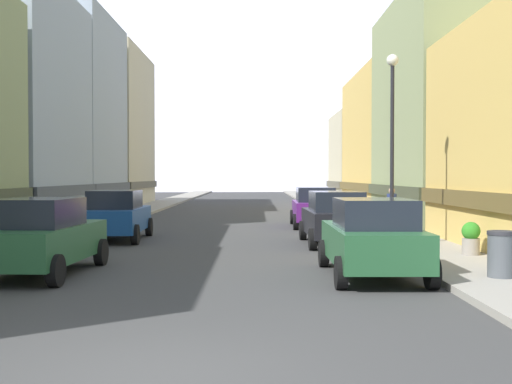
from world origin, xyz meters
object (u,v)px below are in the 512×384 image
at_px(trash_bin_right, 504,254).
at_px(potted_plant_0, 474,238).
at_px(car_right_0, 375,238).
at_px(streetlamp_right, 395,121).
at_px(car_right_1, 338,218).
at_px(pedestrian_0, 395,212).
at_px(car_left_1, 119,215).
at_px(car_right_2, 318,207).
at_px(car_left_0, 44,236).

height_order(trash_bin_right, potted_plant_0, trash_bin_right).
distance_m(car_right_0, streetlamp_right, 6.40).
bearing_deg(car_right_0, trash_bin_right, -20.53).
bearing_deg(car_right_0, car_right_1, 89.99).
distance_m(potted_plant_0, pedestrian_0, 6.82).
xyz_separation_m(car_left_1, pedestrian_0, (10.05, 1.22, 0.04)).
bearing_deg(car_right_2, pedestrian_0, -62.70).
distance_m(car_right_0, car_right_2, 14.50).
relative_size(car_right_0, trash_bin_right, 4.49).
relative_size(car_left_0, pedestrian_0, 2.64).
bearing_deg(car_left_1, car_right_1, -11.79).
xyz_separation_m(car_right_1, streetlamp_right, (1.55, -1.55, 3.09)).
height_order(car_right_1, potted_plant_0, car_right_1).
distance_m(trash_bin_right, streetlamp_right, 7.24).
height_order(car_left_1, pedestrian_0, pedestrian_0).
bearing_deg(pedestrian_0, car_right_2, 117.30).
xyz_separation_m(potted_plant_0, pedestrian_0, (-0.75, 6.77, 0.33)).
relative_size(potted_plant_0, pedestrian_0, 0.53).
bearing_deg(pedestrian_0, car_left_1, -173.08).
height_order(potted_plant_0, streetlamp_right, streetlamp_right).
height_order(car_left_0, trash_bin_right, car_left_0).
bearing_deg(car_right_2, car_left_1, -141.85).
bearing_deg(streetlamp_right, trash_bin_right, -81.05).
height_order(pedestrian_0, streetlamp_right, streetlamp_right).
relative_size(potted_plant_0, streetlamp_right, 0.15).
height_order(car_left_0, car_right_0, same).
relative_size(trash_bin_right, streetlamp_right, 0.17).
relative_size(car_left_1, pedestrian_0, 2.61).
relative_size(car_left_0, car_right_2, 1.01).
distance_m(car_left_0, car_right_1, 10.08).
bearing_deg(potted_plant_0, car_right_2, 105.53).
xyz_separation_m(car_right_0, car_right_2, (-0.00, 14.50, 0.00)).
relative_size(pedestrian_0, streetlamp_right, 0.29).
distance_m(car_left_0, pedestrian_0, 13.78).
relative_size(car_right_0, streetlamp_right, 0.75).
bearing_deg(car_right_2, car_right_0, -90.00).
bearing_deg(pedestrian_0, streetlamp_right, -101.68).
bearing_deg(streetlamp_right, car_left_0, -151.05).
relative_size(car_left_1, trash_bin_right, 4.53).
height_order(car_right_0, streetlamp_right, streetlamp_right).
bearing_deg(car_right_0, car_left_1, 131.70).
distance_m(car_right_0, trash_bin_right, 2.73).
height_order(car_right_0, trash_bin_right, car_right_0).
relative_size(trash_bin_right, pedestrian_0, 0.58).
bearing_deg(car_left_0, trash_bin_right, -7.22).
bearing_deg(potted_plant_0, streetlamp_right, 124.31).
xyz_separation_m(car_left_0, pedestrian_0, (10.05, 9.42, 0.04)).
relative_size(car_left_0, car_left_1, 1.01).
height_order(car_right_1, car_right_2, same).
height_order(car_right_2, trash_bin_right, car_right_2).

